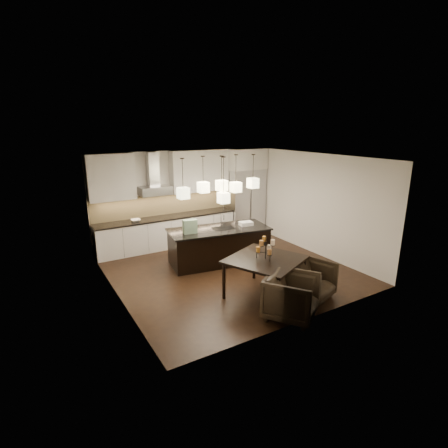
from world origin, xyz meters
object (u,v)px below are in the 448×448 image
island_body (219,246)px  dining_table (265,277)px  armchair_left (291,297)px  refrigerator (245,202)px  armchair_right (311,280)px

island_body → dining_table: size_ratio=1.80×
island_body → dining_table: bearing=-84.2°
dining_table → armchair_left: size_ratio=1.50×
refrigerator → island_body: size_ratio=0.85×
island_body → armchair_left: (-0.22, -3.09, -0.02)m
armchair_right → armchair_left: bearing=-173.5°
armchair_left → armchair_right: bearing=-10.7°
dining_table → armchair_right: bearing=-60.9°
refrigerator → armchair_left: (-2.26, -4.90, -0.65)m
island_body → armchair_left: size_ratio=2.70×
dining_table → armchair_left: 0.97m
refrigerator → armchair_right: bearing=-107.0°
dining_table → armchair_right: (0.76, -0.58, -0.03)m
refrigerator → dining_table: bearing=-118.6°
island_body → dining_table: (-0.12, -2.13, -0.02)m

